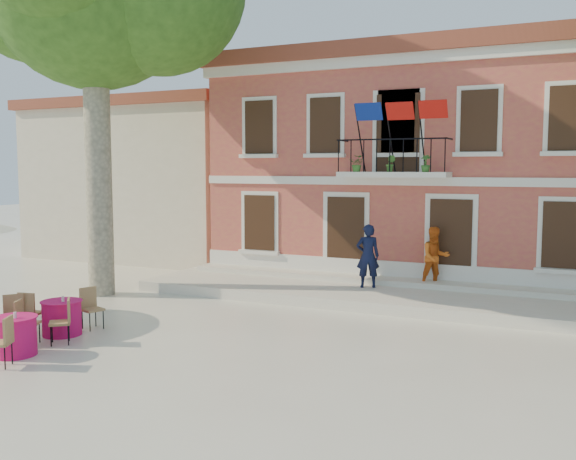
% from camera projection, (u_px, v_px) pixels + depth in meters
% --- Properties ---
extents(ground, '(90.00, 90.00, 0.00)m').
position_uv_depth(ground, '(240.00, 329.00, 14.74)').
color(ground, beige).
rests_on(ground, ground).
extents(main_building, '(13.50, 9.59, 7.50)m').
position_uv_depth(main_building, '(428.00, 165.00, 22.53)').
color(main_building, '#BE6644').
rests_on(main_building, ground).
extents(neighbor_west, '(9.40, 9.40, 6.40)m').
position_uv_depth(neighbor_west, '(174.00, 178.00, 28.35)').
color(neighbor_west, beige).
rests_on(neighbor_west, ground).
extents(terrace, '(14.00, 3.40, 0.30)m').
position_uv_depth(terrace, '(380.00, 296.00, 17.84)').
color(terrace, silver).
rests_on(terrace, ground).
extents(pedestrian_navy, '(0.78, 0.66, 1.81)m').
position_uv_depth(pedestrian_navy, '(368.00, 256.00, 18.18)').
color(pedestrian_navy, black).
rests_on(pedestrian_navy, terrace).
extents(pedestrian_orange, '(1.06, 1.00, 1.73)m').
position_uv_depth(pedestrian_orange, '(435.00, 257.00, 18.23)').
color(pedestrian_orange, orange).
rests_on(pedestrian_orange, terrace).
extents(cafe_table_0, '(1.25, 1.90, 0.95)m').
position_uv_depth(cafe_table_0, '(14.00, 334.00, 12.65)').
color(cafe_table_0, '#C51257').
rests_on(cafe_table_0, ground).
extents(cafe_table_3, '(1.78, 1.84, 0.95)m').
position_uv_depth(cafe_table_3, '(62.00, 316.00, 14.19)').
color(cafe_table_3, '#C51257').
rests_on(cafe_table_3, ground).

